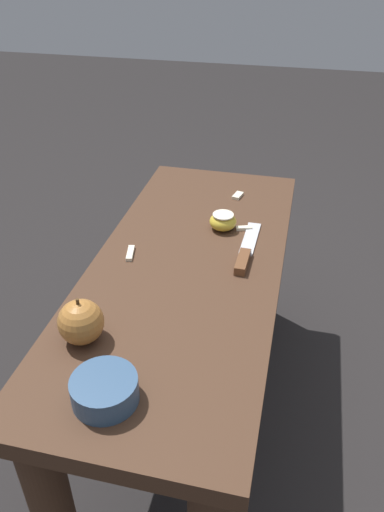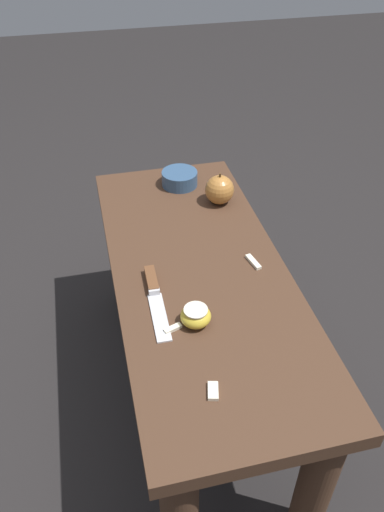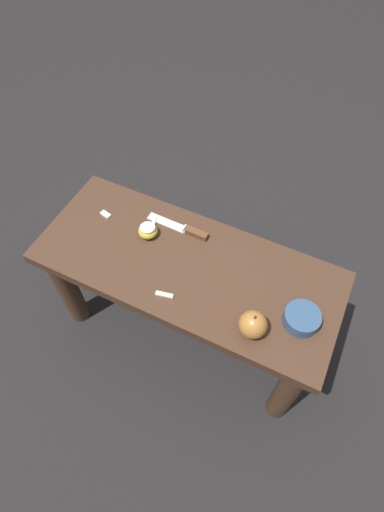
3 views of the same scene
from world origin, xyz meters
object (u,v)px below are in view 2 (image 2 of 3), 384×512
at_px(apple_whole, 219,190).
at_px(apple_cut, 196,316).
at_px(bowl, 180,178).
at_px(knife, 154,291).
at_px(wooden_bench, 199,302).

bearing_deg(apple_whole, apple_cut, 158.34).
distance_m(apple_whole, bowl, 0.15).
bearing_deg(apple_cut, bowl, -8.71).
bearing_deg(apple_whole, knife, 143.45).
distance_m(wooden_bench, apple_whole, 0.34).
relative_size(apple_cut, bowl, 0.62).
xyz_separation_m(knife, apple_whole, (0.34, -0.25, 0.03)).
distance_m(knife, apple_whole, 0.42).
bearing_deg(wooden_bench, bowl, -5.20).
height_order(knife, apple_whole, apple_whole).
xyz_separation_m(apple_cut, bowl, (0.57, -0.09, 0.00)).
bearing_deg(knife, apple_cut, 34.19).
bearing_deg(apple_cut, knife, 32.89).
xyz_separation_m(knife, apple_cut, (-0.11, -0.07, 0.01)).
bearing_deg(knife, bowl, 162.14).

